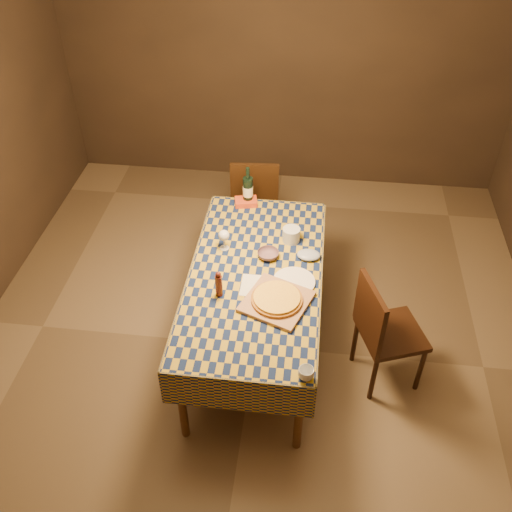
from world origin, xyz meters
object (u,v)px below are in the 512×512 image
cutting_board (277,301)px  wine_bottle (248,190)px  pizza (277,298)px  chair_right (382,329)px  white_plate (294,282)px  chair_far (255,196)px  bowl (268,254)px  dining_table (255,282)px

cutting_board → wine_bottle: size_ratio=1.20×
pizza → wine_bottle: size_ratio=1.37×
cutting_board → wine_bottle: bearing=106.8°
cutting_board → chair_right: 0.78m
white_plate → chair_far: (-0.44, 1.36, -0.26)m
wine_bottle → chair_far: size_ratio=0.36×
bowl → wine_bottle: size_ratio=0.47×
cutting_board → bowl: size_ratio=2.56×
cutting_board → chair_far: bearing=102.0°
chair_right → cutting_board: bearing=-173.8°
pizza → chair_right: size_ratio=0.49×
bowl → wine_bottle: bearing=109.5°
wine_bottle → chair_right: size_ratio=0.36×
cutting_board → dining_table: bearing=124.2°
dining_table → chair_far: bearing=96.9°
cutting_board → bowl: 0.47m
dining_table → white_plate: 0.29m
wine_bottle → bowl: bearing=-70.5°
pizza → wine_bottle: bearing=106.8°
chair_right → dining_table: bearing=168.9°
bowl → wine_bottle: (-0.23, 0.66, 0.10)m
bowl → white_plate: bearing=-50.2°
dining_table → wine_bottle: (-0.16, 0.86, 0.20)m
white_plate → chair_right: size_ratio=0.32×
cutting_board → chair_right: size_ratio=0.43×
chair_right → bowl: bearing=155.8°
wine_bottle → chair_right: 1.54m
dining_table → chair_right: bearing=-11.1°
dining_table → bowl: bowl is taller
pizza → chair_far: size_ratio=0.49×
wine_bottle → white_plate: (0.44, -0.91, -0.12)m
bowl → chair_far: bearing=101.7°
white_plate → pizza: bearing=-115.8°
cutting_board → chair_far: size_ratio=0.43×
white_plate → chair_right: chair_right is taller
cutting_board → chair_right: (0.73, 0.08, -0.26)m
dining_table → white_plate: bearing=-10.0°
bowl → wine_bottle: wine_bottle is taller
dining_table → pizza: (0.18, -0.26, 0.12)m
chair_far → chair_right: (1.07, -1.49, 0.00)m
bowl → chair_far: chair_far is taller
pizza → white_plate: pizza is taller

